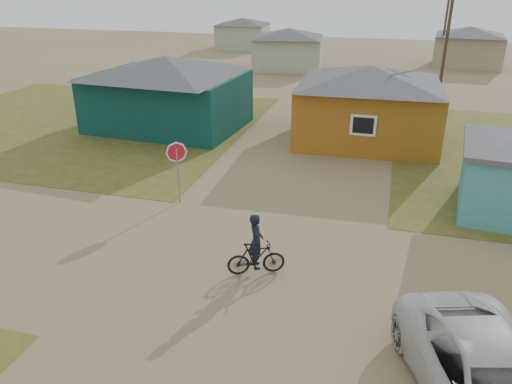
% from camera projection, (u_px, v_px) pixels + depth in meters
% --- Properties ---
extents(ground, '(120.00, 120.00, 0.00)m').
position_uv_depth(ground, '(243.00, 273.00, 14.69)').
color(ground, '#907B53').
extents(grass_nw, '(20.00, 18.00, 0.00)m').
position_uv_depth(grass_nw, '(81.00, 122.00, 29.59)').
color(grass_nw, brown).
rests_on(grass_nw, ground).
extents(house_teal, '(8.93, 7.08, 4.00)m').
position_uv_depth(house_teal, '(168.00, 91.00, 27.86)').
color(house_teal, '#09332E').
rests_on(house_teal, ground).
extents(house_yellow, '(7.72, 6.76, 3.90)m').
position_uv_depth(house_yellow, '(368.00, 103.00, 25.62)').
color(house_yellow, '#9A5D17').
rests_on(house_yellow, ground).
extents(house_pale_west, '(7.04, 6.15, 3.60)m').
position_uv_depth(house_pale_west, '(288.00, 48.00, 45.40)').
color(house_pale_west, '#A4AC94').
rests_on(house_pale_west, ground).
extents(house_beige_east, '(6.95, 6.05, 3.60)m').
position_uv_depth(house_beige_east, '(469.00, 46.00, 46.77)').
color(house_beige_east, gray).
rests_on(house_beige_east, ground).
extents(house_pale_north, '(6.28, 5.81, 3.40)m').
position_uv_depth(house_pale_north, '(243.00, 33.00, 57.99)').
color(house_pale_north, '#A4AC94').
rests_on(house_pale_north, ground).
extents(utility_pole_near, '(1.40, 0.20, 8.00)m').
position_uv_depth(utility_pole_near, '(446.00, 43.00, 30.83)').
color(utility_pole_near, '#443429').
rests_on(utility_pole_near, ground).
extents(utility_pole_far, '(1.40, 0.20, 8.00)m').
position_uv_depth(utility_pole_far, '(446.00, 21.00, 44.70)').
color(utility_pole_far, '#443429').
rests_on(utility_pole_far, ground).
extents(stop_sign, '(0.80, 0.16, 2.45)m').
position_uv_depth(stop_sign, '(177.00, 158.00, 18.51)').
color(stop_sign, gray).
rests_on(stop_sign, ground).
extents(cyclist, '(1.75, 1.13, 1.93)m').
position_uv_depth(cyclist, '(256.00, 253.00, 14.42)').
color(cyclist, black).
rests_on(cyclist, ground).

